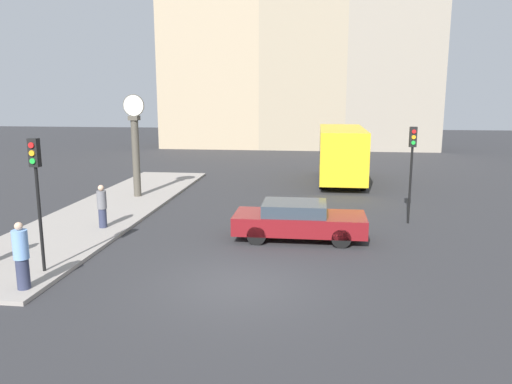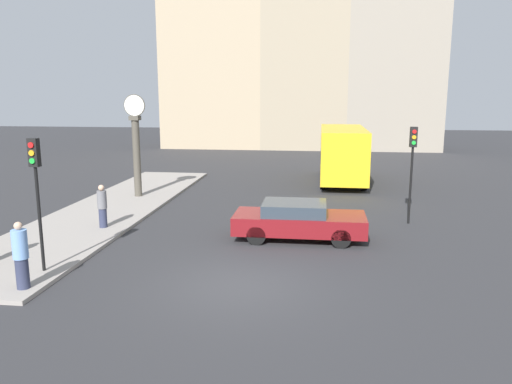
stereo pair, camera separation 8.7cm
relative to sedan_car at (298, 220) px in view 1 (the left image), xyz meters
The scene contains 10 objects.
ground_plane 4.66m from the sedan_car, 106.93° to the right, with size 120.00×120.00×0.00m, color #2D2D30.
sidewalk_corner 8.91m from the sedan_car, 157.70° to the left, with size 3.98×19.57×0.12m, color gray.
building_row 30.77m from the sedan_car, 91.48° to the left, with size 24.87×5.00×19.74m.
sedan_car is the anchor object (origin of this frame).
bus_distant 11.94m from the sedan_car, 80.60° to the left, with size 2.44×7.48×3.06m.
traffic_light_near 8.40m from the sedan_car, 147.56° to the right, with size 0.26×0.24×3.68m.
traffic_light_far 5.34m from the sedan_car, 32.80° to the left, with size 0.26×0.24×3.73m.
street_clock 10.05m from the sedan_car, 143.41° to the left, with size 1.02×0.45×4.81m.
pedestrian_grey_jacket 7.18m from the sedan_car, behind, with size 0.34×0.34×1.59m.
pedestrian_blue_stripe 8.74m from the sedan_car, 139.83° to the right, with size 0.38×0.38×1.73m.
Camera 1 is at (1.93, -12.29, 4.95)m, focal length 35.00 mm.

